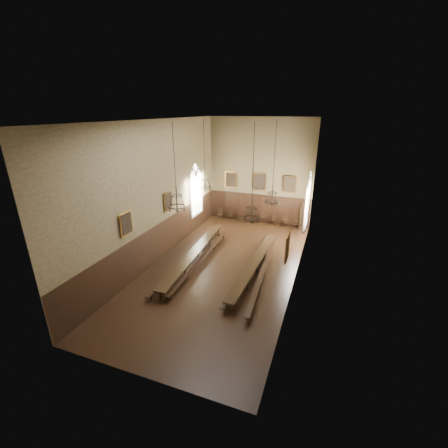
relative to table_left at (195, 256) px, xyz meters
The scene contains 34 objects.
floor 2.10m from the table_left, ahead, with size 9.00×18.00×0.02m, color black.
ceiling 8.86m from the table_left, ahead, with size 9.00×18.00×0.02m, color black.
wall_back 9.99m from the table_left, 76.97° to the left, with size 9.00×0.02×9.00m, color #867652.
wall_front 10.24m from the table_left, 77.34° to the right, with size 9.00×0.02×9.00m, color #867652.
wall_left 4.79m from the table_left, behind, with size 0.02×18.00×9.00m, color #867652.
wall_right 7.75m from the table_left, ahead, with size 0.02×18.00×9.00m, color #867652.
wainscot_panelling 2.23m from the table_left, ahead, with size 9.00×18.00×2.50m, color black, non-canonical shape.
table_left is the anchor object (origin of this frame).
table_right 4.06m from the table_left, ahead, with size 0.87×9.03×0.70m.
bench_left_outer 0.69m from the table_left, 146.85° to the right, with size 0.77×9.62×0.43m.
bench_left_inner 0.54m from the table_left, ahead, with size 0.45×9.43×0.42m.
bench_right_inner 3.59m from the table_left, ahead, with size 0.44×9.63×0.43m.
bench_right_outer 4.65m from the table_left, ahead, with size 0.97×9.97×0.45m.
chair_0 8.57m from the table_left, 99.64° to the left, with size 0.49×0.49×0.90m.
chair_1 8.46m from the table_left, 93.37° to the left, with size 0.45×0.45×0.90m.
chair_2 8.46m from the table_left, 86.53° to the left, with size 0.44×0.44×0.88m.
chair_3 8.58m from the table_left, 80.22° to the left, with size 0.52×0.52×0.98m.
chair_4 8.73m from the table_left, 73.22° to the left, with size 0.55×0.55×1.03m.
chair_5 9.16m from the table_left, 67.53° to the left, with size 0.49×0.49×0.90m.
chair_6 9.46m from the table_left, 61.94° to the left, with size 0.53×0.53×0.99m.
chair_7 10.01m from the table_left, 56.32° to the left, with size 0.42×0.42×0.87m.
chandelier_back_left 4.93m from the table_left, 91.11° to the left, with size 0.81×0.81×4.52m.
chandelier_back_right 6.41m from the table_left, 32.36° to the left, with size 0.94×0.94×5.34m.
chandelier_front_left 5.35m from the table_left, 82.11° to the right, with size 0.93×0.93×4.46m.
chandelier_front_right 6.52m from the table_left, 27.11° to the right, with size 0.80×0.80×4.75m.
portrait_back_0 9.37m from the table_left, 93.57° to the left, with size 1.10×0.12×1.40m.
portrait_back_1 9.57m from the table_left, 76.78° to the left, with size 1.10×0.12×1.40m.
portrait_back_2 10.44m from the table_left, 61.97° to the left, with size 1.10×0.12×1.40m.
portrait_left_0 4.14m from the table_left, 159.61° to the left, with size 0.12×1.00×1.30m.
portrait_left_1 5.44m from the table_left, 122.61° to the right, with size 0.12×1.00×1.30m.
portrait_right_0 7.29m from the table_left, ahead, with size 0.12×1.00×1.30m.
portrait_right_1 8.10m from the table_left, 29.47° to the right, with size 0.12×1.00×1.30m.
window_right 8.94m from the table_left, 39.60° to the left, with size 0.20×2.20×4.60m, color white, non-canonical shape.
window_left 6.59m from the table_left, 113.89° to the left, with size 0.20×2.20×4.60m, color white, non-canonical shape.
Camera 1 is at (5.91, -15.95, 9.54)m, focal length 24.00 mm.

